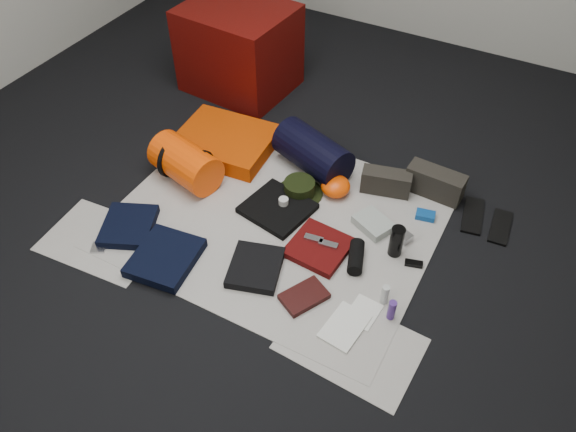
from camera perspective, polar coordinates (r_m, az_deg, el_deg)
The scene contains 37 objects.
floor at distance 2.95m, azimuth -1.22°, elevation -0.49°, with size 4.50×4.50×0.02m, color black.
newspaper_mat at distance 2.94m, azimuth -1.22°, elevation -0.32°, with size 1.60×1.30×0.01m, color beige.
newspaper_sheet_front_left at distance 2.99m, azimuth -18.34°, elevation -2.38°, with size 0.58×0.40×0.00m, color beige.
newspaper_sheet_front_right at distance 2.49m, azimuth 6.38°, elevation -12.78°, with size 0.58×0.40×0.00m, color beige.
red_cabinet at distance 3.82m, azimuth -4.99°, elevation 16.57°, with size 0.66×0.55×0.55m, color #530906.
sleeping_pad at distance 3.37m, azimuth -6.38°, elevation 7.54°, with size 0.55×0.45×0.10m, color #C93D02.
stuff_sack at distance 3.14m, azimuth -10.35°, elevation 5.32°, with size 0.23×0.23×0.39m, color #FF4604.
sack_strap_left at distance 3.20m, azimuth -11.79°, elevation 5.76°, with size 0.22×0.22×0.03m, color black.
sack_strap_right at distance 3.10m, azimuth -8.85°, elevation 4.69°, with size 0.22×0.22×0.03m, color black.
navy_duffel at distance 3.16m, azimuth 2.54°, elevation 6.47°, with size 0.23×0.23×0.44m, color black.
boonie_brim at distance 3.08m, azimuth 1.15°, elevation 2.36°, with size 0.26×0.26×0.01m, color black.
boonie_crown at distance 3.05m, azimuth 1.16°, elevation 2.92°, with size 0.17×0.17×0.07m, color black.
hiking_boot_left at distance 3.09m, azimuth 9.93°, elevation 3.45°, with size 0.27×0.10×0.13m, color #2A2721.
hiking_boot_right at distance 3.13m, azimuth 14.72°, elevation 3.29°, with size 0.31×0.12×0.15m, color #2A2721.
flip_flop_left at distance 3.11m, azimuth 18.24°, elevation 0.06°, with size 0.10×0.27×0.01m, color black.
flip_flop_right at distance 3.10m, azimuth 20.77°, elevation -1.04°, with size 0.09×0.25×0.01m, color black.
trousers_navy_a at distance 2.99m, azimuth -15.89°, elevation -0.97°, with size 0.25×0.29×0.05m, color black.
trousers_navy_b at distance 2.79m, azimuth -12.36°, elevation -4.15°, with size 0.29×0.33×0.05m, color black.
trousers_charcoal at distance 2.70m, azimuth -3.33°, elevation -5.22°, with size 0.24×0.27×0.04m, color black.
black_tshirt at distance 2.97m, azimuth -1.07°, elevation 0.80°, with size 0.33×0.31×0.03m, color black.
red_shirt at distance 2.78m, azimuth 3.17°, elevation -3.20°, with size 0.28×0.28×0.04m, color #4C0808.
orange_stuff_sack at distance 3.05m, azimuth 4.86°, elevation 3.04°, with size 0.16×0.16×0.10m, color #FF4604.
first_aid_pouch at distance 2.92m, azimuth 8.65°, elevation -0.76°, with size 0.19×0.14×0.05m, color #98A098.
water_bottle at distance 2.77m, azimuth 10.96°, elevation -2.53°, with size 0.07×0.07×0.17m, color black.
speaker at distance 2.74m, azimuth 6.92°, elevation -4.14°, with size 0.07×0.07×0.19m, color black.
compact_camera at distance 2.89m, azimuth 11.54°, elevation -1.93°, with size 0.10×0.06×0.04m, color #A9AAAE.
cyan_case at distance 3.02m, azimuth 13.78°, elevation 0.08°, with size 0.10×0.06×0.03m, color navy.
toiletry_purple at distance 2.55m, azimuth 10.49°, elevation -9.37°, with size 0.04×0.04×0.11m, color #47267B.
toiletry_clear at distance 2.59m, azimuth 9.82°, elevation -7.85°, with size 0.04×0.04×0.11m, color #B6BBB6.
paperback_book at distance 2.60m, azimuth 1.65°, elevation -8.16°, with size 0.14×0.21×0.03m, color black.
map_booklet at distance 2.53m, azimuth 5.77°, elevation -11.12°, with size 0.15×0.22×0.01m, color silver.
map_printout at distance 2.58m, azimuth 7.67°, elevation -9.67°, with size 0.13×0.16×0.01m, color silver.
sunglasses at distance 2.79m, azimuth 12.65°, elevation -4.74°, with size 0.09×0.03×0.02m, color black.
key_cluster at distance 2.95m, azimuth -18.67°, elevation -3.04°, with size 0.07×0.07×0.01m, color #A9AAAE.
tape_roll at distance 2.96m, azimuth -0.46°, elevation 1.50°, with size 0.05×0.05×0.04m, color beige.
energy_bar_a at distance 2.79m, azimuth 2.63°, elevation -2.29°, with size 0.10×0.04×0.01m, color #A9AAAE.
energy_bar_b at distance 2.77m, azimuth 4.11°, elevation -2.87°, with size 0.10×0.04×0.01m, color #A9AAAE.
Camera 1 is at (1.03, -1.77, 2.12)m, focal length 35.00 mm.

